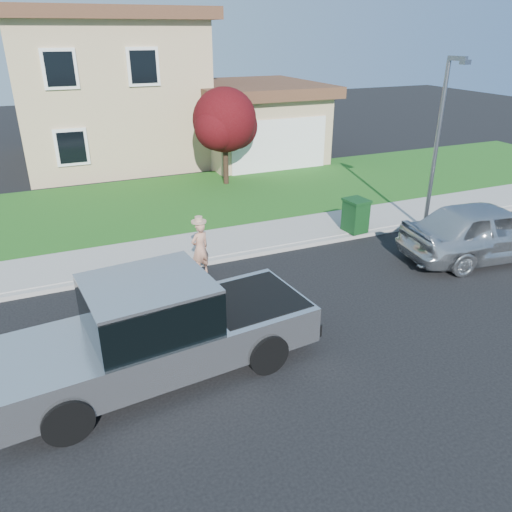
% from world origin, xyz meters
% --- Properties ---
extents(ground, '(80.00, 80.00, 0.00)m').
position_xyz_m(ground, '(0.00, 0.00, 0.00)').
color(ground, black).
rests_on(ground, ground).
extents(curb, '(40.00, 0.20, 0.12)m').
position_xyz_m(curb, '(1.00, 2.90, 0.06)').
color(curb, gray).
rests_on(curb, ground).
extents(sidewalk, '(40.00, 2.00, 0.15)m').
position_xyz_m(sidewalk, '(1.00, 4.00, 0.07)').
color(sidewalk, gray).
rests_on(sidewalk, ground).
extents(lawn, '(40.00, 7.00, 0.10)m').
position_xyz_m(lawn, '(1.00, 8.50, 0.05)').
color(lawn, '#214C15').
rests_on(lawn, ground).
extents(house, '(14.00, 11.30, 6.85)m').
position_xyz_m(house, '(1.31, 16.38, 3.17)').
color(house, tan).
rests_on(house, ground).
extents(pickup_truck, '(6.17, 2.64, 1.97)m').
position_xyz_m(pickup_truck, '(-1.89, -1.36, 0.92)').
color(pickup_truck, black).
rests_on(pickup_truck, ground).
extents(woman, '(0.63, 0.52, 1.62)m').
position_xyz_m(woman, '(0.08, 2.39, 0.77)').
color(woman, tan).
rests_on(woman, ground).
extents(sedan, '(5.05, 2.53, 1.65)m').
position_xyz_m(sedan, '(7.79, 0.20, 0.83)').
color(sedan, '#B6B9BD').
rests_on(sedan, ground).
extents(ornamental_tree, '(2.82, 2.55, 3.87)m').
position_xyz_m(ornamental_tree, '(3.59, 9.93, 2.58)').
color(ornamental_tree, black).
rests_on(ornamental_tree, lawn).
extents(trash_bin, '(0.71, 0.80, 1.04)m').
position_xyz_m(trash_bin, '(5.37, 3.10, 0.68)').
color(trash_bin, '#0E3614').
rests_on(trash_bin, sidewalk).
extents(street_lamp, '(0.30, 0.70, 5.32)m').
position_xyz_m(street_lamp, '(7.58, 2.35, 3.03)').
color(street_lamp, slate).
rests_on(street_lamp, ground).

